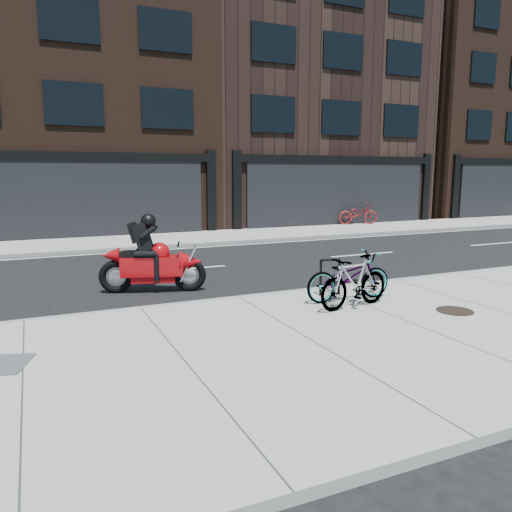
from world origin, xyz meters
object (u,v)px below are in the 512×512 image
bicycle_rear (354,282)px  motorcycle (157,260)px  bike_rack (330,274)px  bicycle_far (358,214)px  bicycle_front (348,276)px  manhole_cover (455,311)px

bicycle_rear → motorcycle: 4.43m
bike_rack → bicycle_far: bearing=52.1°
bicycle_front → bicycle_rear: 0.53m
bike_rack → bicycle_far: bicycle_far is taller
bicycle_front → motorcycle: bearing=50.7°
bicycle_rear → motorcycle: (-2.96, 3.30, 0.09)m
motorcycle → bicycle_far: (12.11, 9.30, -0.07)m
bicycle_far → motorcycle: bearing=140.5°
bike_rack → bicycle_rear: size_ratio=0.46×
manhole_cover → bike_rack: bearing=125.7°
bike_rack → bicycle_front: bearing=-79.3°
bicycle_front → manhole_cover: bicycle_front is taller
bike_rack → manhole_cover: size_ratio=1.16×
bike_rack → motorcycle: 3.83m
bicycle_front → bicycle_rear: size_ratio=1.12×
motorcycle → bicycle_rear: bearing=-30.8°
bicycle_front → motorcycle: 4.23m
bicycle_front → motorcycle: (-3.16, 2.81, 0.10)m
bicycle_front → bicycle_far: (8.94, 12.12, 0.03)m
bike_rack → bicycle_rear: 1.02m
motorcycle → bicycle_far: 15.27m
bicycle_far → manhole_cover: 15.59m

